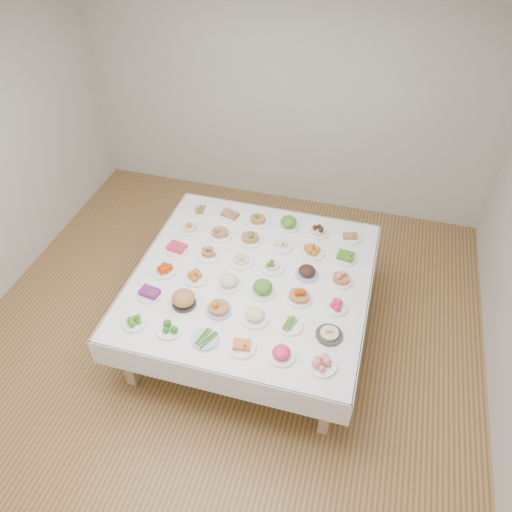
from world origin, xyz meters
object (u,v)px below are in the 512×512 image
(dish_0, at_px, (135,321))
(dish_18, at_px, (177,247))
(dish_35, at_px, (350,236))
(display_table, at_px, (252,282))

(dish_0, xyz_separation_m, dish_18, (-0.02, 0.95, 0.01))
(dish_18, relative_size, dish_35, 1.01)
(dish_18, bearing_deg, dish_35, 21.46)
(dish_0, xyz_separation_m, dish_35, (1.57, 1.57, 0.00))
(dish_35, bearing_deg, display_table, -135.41)
(dish_0, relative_size, dish_35, 0.98)
(display_table, relative_size, dish_35, 10.30)
(dish_18, height_order, dish_35, dish_18)
(display_table, height_order, dish_0, dish_0)
(dish_18, xyz_separation_m, dish_35, (1.59, 0.62, -0.01))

